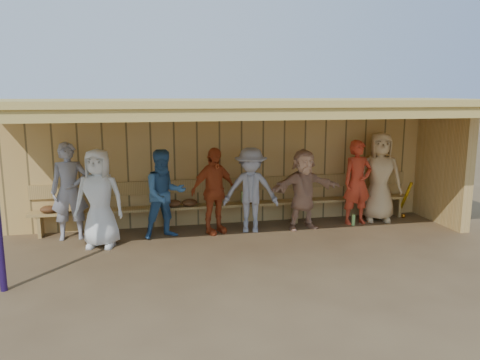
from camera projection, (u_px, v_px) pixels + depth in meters
name	position (u px, v px, depth m)	size (l,w,h in m)	color
ground	(244.00, 241.00, 8.33)	(90.00, 90.00, 0.00)	brown
player_a	(70.00, 191.00, 8.34)	(0.64, 0.42, 1.76)	gray
player_b	(99.00, 198.00, 7.92)	(0.83, 0.54, 1.69)	white
player_c	(165.00, 194.00, 8.43)	(0.79, 0.61, 1.62)	#366496
player_d	(214.00, 191.00, 8.71)	(0.95, 0.40, 1.62)	#BE471E
player_e	(251.00, 190.00, 8.80)	(1.04, 0.60, 1.61)	#9898A0
player_f	(303.00, 189.00, 8.98)	(1.45, 0.46, 1.56)	tan
player_g	(357.00, 182.00, 9.33)	(0.62, 0.41, 1.69)	red
player_h	(379.00, 177.00, 9.56)	(0.90, 0.58, 1.83)	tan
dugout_structure	(257.00, 142.00, 8.76)	(8.80, 3.20, 2.50)	tan
bench	(232.00, 199.00, 9.31)	(7.60, 0.34, 0.93)	tan
dugout_equipment	(188.00, 204.00, 9.01)	(7.30, 0.62, 0.80)	yellow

